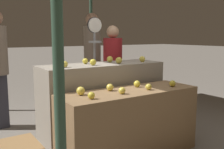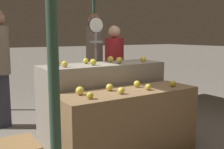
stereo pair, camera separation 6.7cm
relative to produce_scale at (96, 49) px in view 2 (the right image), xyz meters
The scene contains 19 objects.
display_counter_front 1.44m from the produce_scale, 100.46° to the right, with size 1.66×0.55×0.78m, color olive.
display_counter_back 0.91m from the produce_scale, 110.66° to the right, with size 1.66×0.55×1.04m, color gray.
apple_front_0 1.56m from the produce_scale, 121.19° to the right, with size 0.07×0.07×0.07m, color gold.
apple_front_1 1.39m from the produce_scale, 107.45° to the right, with size 0.08×0.08×0.08m, color yellow.
apple_front_2 1.33m from the produce_scale, 91.06° to the right, with size 0.07×0.07×0.07m, color gold.
apple_front_3 1.38m from the produce_scale, 74.59° to the right, with size 0.08×0.08×0.08m, color gold.
apple_front_4 1.39m from the produce_scale, 126.26° to the right, with size 0.09×0.09×0.09m, color yellow.
apple_front_5 1.20m from the produce_scale, 111.39° to the right, with size 0.08×0.08×0.08m, color yellow.
apple_front_6 1.13m from the produce_scale, 91.53° to the right, with size 0.08×0.08×0.08m, color gold.
apple_back_0 1.04m from the produce_scale, 139.51° to the right, with size 0.07×0.07×0.07m, color yellow.
apple_back_1 0.80m from the produce_scale, 121.53° to the right, with size 0.08×0.08×0.08m, color gold.
apple_back_2 0.69m from the produce_scale, 92.00° to the right, with size 0.09×0.09×0.09m, color gold.
apple_back_3 0.79m from the produce_scale, 62.18° to the right, with size 0.08×0.08×0.08m, color yellow.
apple_back_4 0.94m from the produce_scale, 149.66° to the right, with size 0.08×0.08×0.08m, color gold.
apple_back_5 0.64m from the produce_scale, 131.33° to the right, with size 0.08×0.08×0.08m, color gold.
apple_back_6 0.49m from the produce_scale, 94.06° to the right, with size 0.09×0.09×0.09m, color gold.
produce_scale is the anchor object (origin of this frame).
person_vendor_at_scale 0.55m from the produce_scale, 20.75° to the left, with size 0.42×0.42×1.57m.
person_customer_right 0.97m from the produce_scale, 63.16° to the left, with size 0.40×0.40×1.82m.
Camera 2 is at (-1.72, -2.36, 1.40)m, focal length 42.00 mm.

